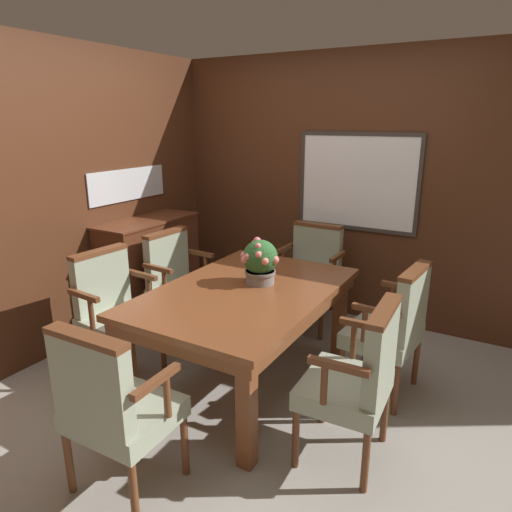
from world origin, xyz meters
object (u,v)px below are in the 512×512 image
object	(u,v)px
chair_left_near	(113,306)
chair_head_far	(312,270)
potted_plant	(260,261)
chair_right_far	(393,324)
chair_left_far	(178,280)
dining_table	(245,302)
chair_right_near	(358,375)
chair_head_near	(112,403)
sideboard_cabinet	(150,270)

from	to	relation	value
chair_left_near	chair_head_far	bearing A→B (deg)	-27.15
chair_left_near	potted_plant	world-z (taller)	potted_plant
chair_left_near	chair_right_far	xyz separation A→B (m)	(1.87, 0.73, 0.00)
chair_right_far	chair_left_far	xyz separation A→B (m)	(-1.84, -0.03, 0.00)
chair_left_near	chair_left_far	bearing A→B (deg)	1.80
chair_left_near	chair_left_far	size ratio (longest dim) A/B	1.00
dining_table	chair_left_near	bearing A→B (deg)	-159.74
dining_table	chair_right_near	world-z (taller)	chair_right_near
chair_head_far	chair_right_far	xyz separation A→B (m)	(0.94, -0.79, 0.00)
dining_table	chair_left_near	xyz separation A→B (m)	(-0.93, -0.34, -0.11)
chair_head_near	chair_left_far	distance (m)	1.79
potted_plant	sideboard_cabinet	size ratio (longest dim) A/B	0.33
potted_plant	chair_head_near	bearing A→B (deg)	-92.37
sideboard_cabinet	chair_left_near	bearing A→B (deg)	-63.47
potted_plant	sideboard_cabinet	xyz separation A→B (m)	(-1.39, 0.36, -0.40)
dining_table	chair_left_far	bearing A→B (deg)	158.53
chair_head_near	sideboard_cabinet	distance (m)	2.18
dining_table	potted_plant	world-z (taller)	potted_plant
dining_table	chair_right_near	size ratio (longest dim) A/B	1.74
dining_table	potted_plant	bearing A→B (deg)	79.58
chair_left_near	chair_right_far	world-z (taller)	same
chair_right_near	chair_head_near	bearing A→B (deg)	-51.15
chair_left_far	chair_head_far	bearing A→B (deg)	-44.35
chair_left_far	chair_left_near	bearing A→B (deg)	-179.21
chair_left_near	chair_right_near	bearing A→B (deg)	-86.01
chair_head_near	sideboard_cabinet	bearing A→B (deg)	-53.36
chair_left_far	chair_right_near	distance (m)	1.97
chair_head_far	chair_left_near	size ratio (longest dim) A/B	1.00
chair_head_near	chair_head_far	xyz separation A→B (m)	(0.03, 2.37, 0.00)
chair_head_far	chair_right_near	distance (m)	1.79
chair_head_far	chair_head_near	bearing A→B (deg)	-89.46
chair_left_near	chair_right_far	distance (m)	2.01
chair_right_far	chair_right_near	distance (m)	0.75
dining_table	chair_left_near	world-z (taller)	chair_left_near
chair_left_far	sideboard_cabinet	bearing A→B (deg)	74.02
chair_right_far	potted_plant	distance (m)	1.00
chair_head_far	chair_right_near	xyz separation A→B (m)	(0.93, -1.53, 0.00)
potted_plant	chair_right_far	bearing A→B (deg)	14.12
chair_left_far	chair_head_near	bearing A→B (deg)	-147.24
chair_right_far	sideboard_cabinet	size ratio (longest dim) A/B	0.94
chair_head_near	chair_right_near	world-z (taller)	same
chair_head_near	sideboard_cabinet	world-z (taller)	sideboard_cabinet
chair_left_near	sideboard_cabinet	xyz separation A→B (m)	(-0.43, 0.86, -0.04)
chair_right_near	chair_head_far	bearing A→B (deg)	-151.17
potted_plant	sideboard_cabinet	bearing A→B (deg)	165.46
potted_plant	chair_left_far	bearing A→B (deg)	168.02
chair_head_near	potted_plant	distance (m)	1.41
dining_table	chair_head_far	distance (m)	1.18
chair_head_near	chair_right_far	world-z (taller)	same
chair_right_far	potted_plant	world-z (taller)	potted_plant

